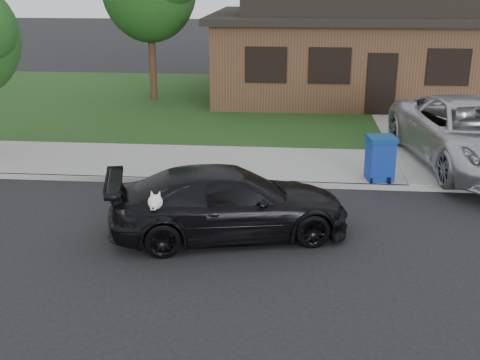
{
  "coord_description": "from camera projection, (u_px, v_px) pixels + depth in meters",
  "views": [
    {
      "loc": [
        0.98,
        -10.12,
        4.82
      ],
      "look_at": [
        0.01,
        0.69,
        1.1
      ],
      "focal_mm": 45.0,
      "sensor_mm": 36.0,
      "label": 1
    }
  ],
  "objects": [
    {
      "name": "sedan",
      "position": [
        229.0,
        203.0,
        11.53
      ],
      "size": [
        4.92,
        2.94,
        1.34
      ],
      "rotation": [
        0.0,
        0.0,
        1.82
      ],
      "color": "black",
      "rests_on": "ground"
    },
    {
      "name": "lawn",
      "position": [
        268.0,
        103.0,
        23.4
      ],
      "size": [
        60.0,
        13.0,
        0.13
      ],
      "primitive_type": "cube",
      "color": "#193814",
      "rests_on": "ground"
    },
    {
      "name": "recycling_bin",
      "position": [
        380.0,
        158.0,
        14.36
      ],
      "size": [
        0.74,
        0.74,
        1.07
      ],
      "rotation": [
        0.0,
        0.0,
        0.16
      ],
      "color": "navy",
      "rests_on": "sidewalk"
    },
    {
      "name": "curb",
      "position": [
        250.0,
        183.0,
        14.46
      ],
      "size": [
        60.0,
        0.12,
        0.12
      ],
      "primitive_type": "cube",
      "color": "gray",
      "rests_on": "ground"
    },
    {
      "name": "driveway",
      "position": [
        443.0,
        124.0,
        20.07
      ],
      "size": [
        4.5,
        13.0,
        0.14
      ],
      "primitive_type": "cube",
      "color": "gray",
      "rests_on": "ground"
    },
    {
      "name": "house",
      "position": [
        370.0,
        44.0,
        24.27
      ],
      "size": [
        12.6,
        8.6,
        4.65
      ],
      "color": "#422B1C",
      "rests_on": "ground"
    },
    {
      "name": "ground",
      "position": [
        236.0,
        248.0,
        11.18
      ],
      "size": [
        120.0,
        120.0,
        0.0
      ],
      "primitive_type": "plane",
      "color": "black",
      "rests_on": "ground"
    },
    {
      "name": "sidewalk",
      "position": [
        254.0,
        165.0,
        15.87
      ],
      "size": [
        60.0,
        3.0,
        0.12
      ],
      "primitive_type": "cube",
      "color": "gray",
      "rests_on": "ground"
    },
    {
      "name": "minivan",
      "position": [
        472.0,
        134.0,
        15.27
      ],
      "size": [
        3.65,
        6.39,
        1.68
      ],
      "primitive_type": "imported",
      "rotation": [
        0.0,
        0.0,
        0.15
      ],
      "color": "#B1B3B9",
      "rests_on": "driveway"
    }
  ]
}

